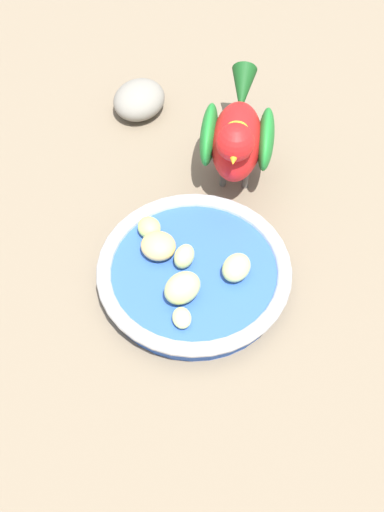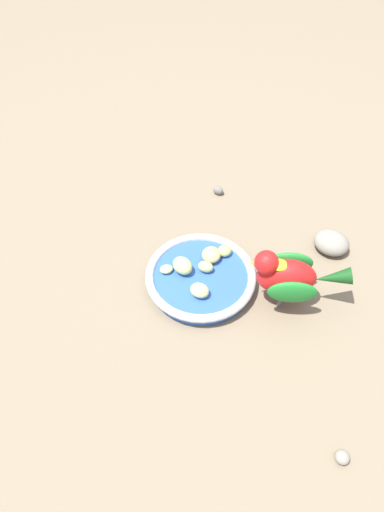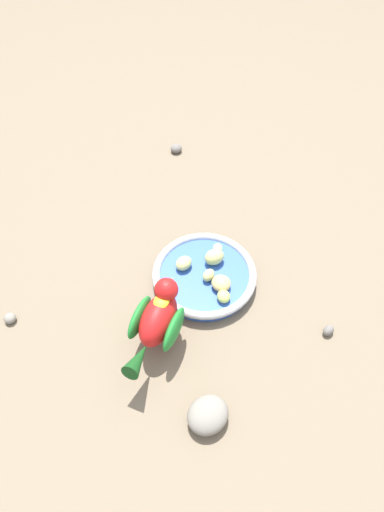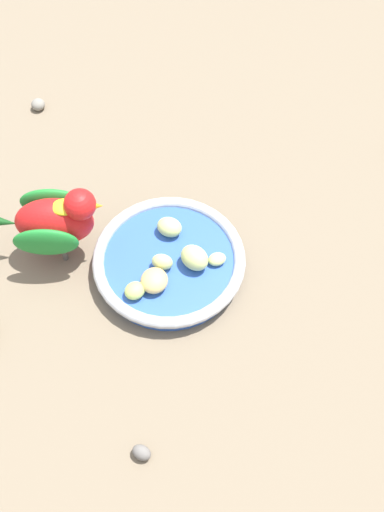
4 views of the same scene
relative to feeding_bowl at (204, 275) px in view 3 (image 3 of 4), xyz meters
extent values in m
plane|color=#756651|center=(-0.01, -0.01, -0.02)|extent=(4.00, 4.00, 0.00)
cylinder|color=#2D56B7|center=(0.00, 0.00, -0.01)|extent=(0.19, 0.19, 0.02)
torus|color=#B7BABF|center=(0.00, 0.00, 0.01)|extent=(0.20, 0.20, 0.02)
ellipsoid|color=#C6D17A|center=(-0.03, 0.02, 0.02)|extent=(0.05, 0.05, 0.03)
ellipsoid|color=#C6D17A|center=(-0.01, -0.04, 0.02)|extent=(0.04, 0.04, 0.02)
ellipsoid|color=tan|center=(0.03, 0.03, 0.02)|extent=(0.05, 0.05, 0.02)
ellipsoid|color=#C6D17A|center=(-0.06, 0.02, 0.01)|extent=(0.02, 0.02, 0.01)
ellipsoid|color=#B2CC66|center=(0.06, 0.04, 0.02)|extent=(0.03, 0.03, 0.02)
ellipsoid|color=#C6D17A|center=(0.01, 0.01, 0.02)|extent=(0.03, 0.03, 0.02)
cylinder|color=#59544C|center=(0.12, -0.08, 0.00)|extent=(0.01, 0.01, 0.03)
cylinder|color=#59544C|center=(0.13, -0.06, 0.00)|extent=(0.01, 0.01, 0.03)
ellipsoid|color=red|center=(0.13, -0.07, 0.05)|extent=(0.11, 0.08, 0.07)
ellipsoid|color=#1E7F2D|center=(0.13, -0.10, 0.05)|extent=(0.09, 0.04, 0.05)
ellipsoid|color=#1E7F2D|center=(0.15, -0.04, 0.05)|extent=(0.09, 0.04, 0.05)
cone|color=#144719|center=(0.21, -0.09, 0.05)|extent=(0.07, 0.05, 0.04)
sphere|color=red|center=(0.10, -0.06, 0.09)|extent=(0.05, 0.05, 0.04)
cone|color=orange|center=(0.08, -0.05, 0.08)|extent=(0.02, 0.02, 0.01)
ellipsoid|color=yellow|center=(0.12, -0.07, 0.08)|extent=(0.04, 0.03, 0.01)
ellipsoid|color=gray|center=(0.27, 0.02, 0.00)|extent=(0.09, 0.09, 0.04)
ellipsoid|color=slate|center=(-0.39, -0.10, -0.01)|extent=(0.04, 0.04, 0.02)
ellipsoid|color=gray|center=(0.12, -0.35, -0.01)|extent=(0.03, 0.03, 0.02)
ellipsoid|color=slate|center=(0.10, 0.23, -0.01)|extent=(0.03, 0.03, 0.02)
camera|label=1|loc=(-0.45, 0.08, 0.66)|focal=53.64mm
camera|label=2|loc=(-0.13, -0.50, 0.68)|focal=32.46mm
camera|label=3|loc=(0.50, 0.02, 0.71)|focal=30.96mm
camera|label=4|loc=(0.10, 0.44, 0.72)|focal=44.39mm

